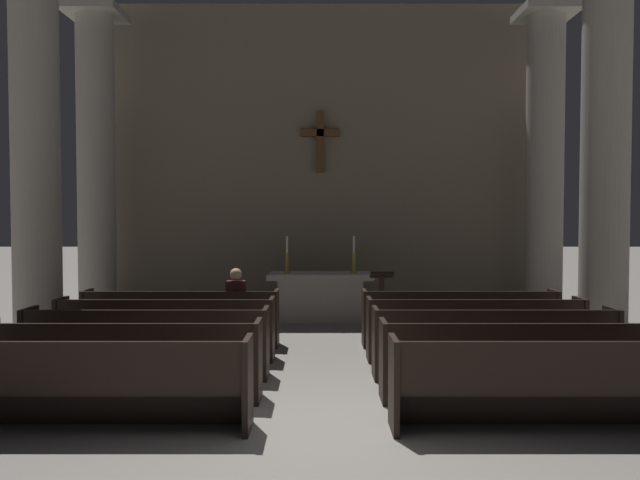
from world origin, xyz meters
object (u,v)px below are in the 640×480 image
pew_right_row_1 (552,384)px  candlestick_left (287,261)px  column_right_third (544,169)px  lectern (381,303)px  pew_left_row_3 (146,343)px  pew_left_row_4 (166,329)px  pew_right_row_5 (459,318)px  pew_left_row_2 (122,361)px  pew_right_row_3 (494,343)px  pew_left_row_1 (89,384)px  altar (320,295)px  pew_right_row_4 (474,329)px  column_left_third (96,169)px  column_left_second (35,155)px  column_right_second (605,155)px  pew_left_row_5 (181,318)px  pew_right_row_2 (519,361)px  candlestick_right (353,261)px  lone_worshipper (236,305)px

pew_right_row_1 → candlestick_left: candlestick_left is taller
column_right_third → lectern: bearing=-157.5°
pew_left_row_3 → candlestick_left: candlestick_left is taller
pew_left_row_4 → candlestick_left: 4.01m
pew_right_row_1 → pew_right_row_5: 4.06m
pew_left_row_3 → pew_left_row_4: same height
pew_left_row_2 → pew_right_row_3: (4.67, 1.01, 0.00)m
pew_left_row_1 → candlestick_left: size_ratio=4.22×
pew_left_row_4 → lectern: 4.23m
pew_left_row_4 → pew_right_row_3: same height
pew_right_row_1 → column_right_third: column_right_third is taller
pew_left_row_2 → candlestick_left: (1.63, 5.60, 0.78)m
lectern → altar: bearing=134.2°
pew_right_row_5 → pew_left_row_3: bearing=-156.5°
pew_left_row_1 → pew_right_row_4: (4.67, 3.04, 0.00)m
column_right_third → candlestick_left: size_ratio=8.57×
pew_left_row_2 → column_left_third: size_ratio=0.49×
lectern → pew_left_row_1: bearing=-122.9°
pew_right_row_3 → candlestick_left: 5.56m
column_left_second → column_left_third: 2.75m
column_right_third → pew_right_row_5: bearing=-130.6°
lectern → pew_right_row_5: bearing=-49.4°
column_right_second → column_right_third: same height
pew_left_row_4 → column_right_second: 7.72m
pew_right_row_5 → column_left_second: size_ratio=0.49×
pew_left_row_5 → pew_right_row_2: size_ratio=1.00×
pew_right_row_3 → column_right_second: column_right_second is taller
column_left_second → candlestick_right: size_ratio=8.57×
column_left_second → pew_left_row_1: bearing=-59.5°
column_right_second → column_left_third: (-9.58, 2.75, 0.00)m
pew_right_row_3 → lectern: 3.59m
candlestick_right → lectern: size_ratio=0.67×
candlestick_left → pew_right_row_4: bearing=-49.7°
pew_left_row_4 → pew_right_row_1: size_ratio=1.00×
column_right_third → column_left_third: bearing=180.0°
column_right_third → candlestick_right: 4.54m
column_right_second → pew_right_row_5: bearing=-177.4°
pew_left_row_2 → candlestick_left: 5.89m
column_left_third → lone_worshipper: bearing=-39.9°
pew_right_row_5 → column_right_third: (2.46, 2.86, 2.74)m
pew_right_row_1 → pew_right_row_5: same height
pew_right_row_4 → pew_right_row_3: bearing=-90.0°
pew_left_row_3 → pew_right_row_3: size_ratio=1.00×
pew_left_row_2 → column_left_third: column_left_third is taller
pew_left_row_3 → column_left_second: bearing=138.9°
pew_left_row_1 → altar: 7.02m
pew_left_row_3 → pew_left_row_5: bearing=90.0°
pew_right_row_5 → column_right_second: bearing=2.6°
pew_right_row_3 → pew_right_row_2: bearing=-90.0°
pew_left_row_5 → candlestick_left: size_ratio=4.22×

